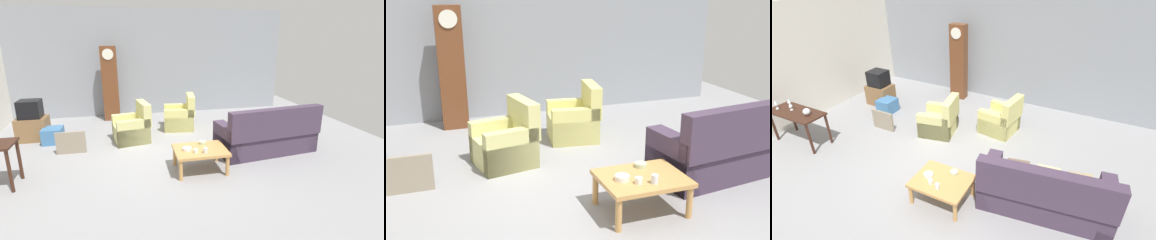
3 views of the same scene
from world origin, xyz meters
The scene contains 21 objects.
ground_plane centered at (0.00, 0.00, 0.00)m, with size 10.40×10.40×0.00m, color gray.
garage_door_wall centered at (0.00, 3.60, 1.60)m, with size 8.40×0.16×3.20m, color gray.
pegboard_wall_left centered at (-4.20, 0.40, 1.44)m, with size 0.12×6.40×2.88m, color silver.
couch_floral centered at (2.03, -0.29, 0.36)m, with size 2.19×1.13×1.04m.
armchair_olive_near centered at (-0.74, 1.06, 0.31)m, with size 0.92×0.90×0.92m.
armchair_olive_far centered at (0.53, 1.75, 0.31)m, with size 0.89×0.87×0.92m.
coffee_table_wood centered at (0.43, -0.82, 0.36)m, with size 0.96×0.76×0.42m.
console_table_dark centered at (-3.33, -0.69, 0.65)m, with size 1.30×0.56×0.76m.
grandfather_clock centered at (-1.29, 3.05, 1.07)m, with size 0.44×0.30×2.14m.
tv_stand_cabinet centered at (-3.08, 1.65, 0.28)m, with size 0.68×0.52×0.55m, color brown.
tv_crt centered at (-3.08, 1.65, 0.76)m, with size 0.48×0.44×0.42m, color black.
framed_picture_leaning centered at (-2.06, 0.55, 0.24)m, with size 0.60×0.05×0.48m, color gray.
storage_box_blue centered at (-2.58, 1.33, 0.18)m, with size 0.43×0.45×0.36m, color teal.
glass_dome_cloche centered at (-2.98, -0.67, 0.84)m, with size 0.15×0.15×0.15m, color silver.
cup_white_porcelain centered at (0.30, -0.98, 0.46)m, with size 0.08×0.08×0.07m, color white.
cup_blue_rimmed centered at (0.47, -1.03, 0.47)m, with size 0.07×0.07×0.10m, color silver.
bowl_white_stacked centered at (0.17, -0.84, 0.45)m, with size 0.16×0.16×0.06m, color white.
bowl_shallow_green centered at (0.53, -0.58, 0.45)m, with size 0.14×0.14×0.05m, color #B2C69E.
wine_glass_tall centered at (-3.80, -0.79, 0.91)m, with size 0.07×0.07×0.22m.
wine_glass_mid centered at (-3.61, -0.61, 0.90)m, with size 0.07×0.07×0.21m.
wine_glass_short centered at (-3.47, -0.68, 0.88)m, with size 0.08×0.08×0.18m.
Camera 3 is at (2.44, -3.95, 3.70)m, focal length 26.91 mm.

